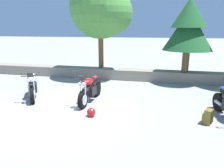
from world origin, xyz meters
TOP-DOWN VIEW (x-y plane):
  - ground_plane at (0.00, 0.00)m, footprint 120.00×120.00m
  - stone_wall at (0.00, 4.80)m, footprint 36.00×0.80m
  - motorcycle_silver_near_left at (-1.64, 0.78)m, footprint 1.23×1.85m
  - motorcycle_red_centre at (0.76, 0.84)m, footprint 0.67×2.06m
  - rider_backpack at (4.74, -0.24)m, footprint 0.34×0.35m
  - rider_helmet at (1.24, -0.49)m, footprint 0.28×0.28m
  - leafy_tree_far_left at (0.19, 4.89)m, footprint 3.45×3.28m
  - pine_tree_mid_left at (4.56, 4.73)m, footprint 2.40×2.40m

SIDE VIEW (x-z plane):
  - ground_plane at x=0.00m, z-range 0.00..0.00m
  - rider_helmet at x=1.24m, z-range 0.00..0.28m
  - rider_backpack at x=4.74m, z-range 0.01..0.48m
  - stone_wall at x=0.00m, z-range 0.00..0.55m
  - motorcycle_silver_near_left at x=-1.64m, z-range -0.10..1.07m
  - motorcycle_red_centre at x=0.76m, z-range -0.10..1.07m
  - pine_tree_mid_left at x=4.56m, z-range 1.04..4.66m
  - leafy_tree_far_left at x=0.19m, z-range 1.27..6.16m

